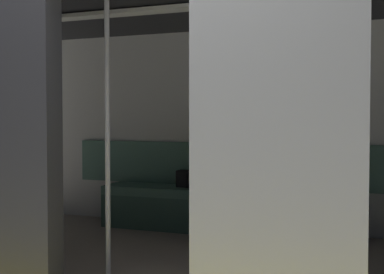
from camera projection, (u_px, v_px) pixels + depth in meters
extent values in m
cube|color=#ADAFB5|center=(276.00, 138.00, 2.46)|extent=(0.89, 0.12, 2.05)
cube|color=black|center=(276.00, 89.00, 2.44)|extent=(0.49, 0.02, 0.55)
cube|color=gray|center=(193.00, 257.00, 3.97)|extent=(6.08, 2.45, 0.01)
cube|color=silver|center=(232.00, 129.00, 5.08)|extent=(6.08, 0.10, 2.05)
cube|color=#4C7566|center=(231.00, 165.00, 5.04)|extent=(3.52, 0.06, 0.45)
cube|color=white|center=(193.00, 7.00, 3.90)|extent=(4.48, 0.16, 0.03)
cube|color=#4C7566|center=(225.00, 194.00, 4.84)|extent=(2.55, 0.44, 0.09)
cube|color=#39574C|center=(219.00, 219.00, 4.66)|extent=(2.55, 0.04, 0.34)
cube|color=#D8CC4C|center=(225.00, 164.00, 4.81)|extent=(0.39, 0.24, 0.50)
sphere|color=tan|center=(225.00, 129.00, 4.80)|extent=(0.21, 0.21, 0.21)
sphere|color=black|center=(225.00, 126.00, 4.81)|extent=(0.19, 0.19, 0.19)
cylinder|color=#D8CC4C|center=(248.00, 162.00, 4.71)|extent=(0.08, 0.08, 0.44)
cylinder|color=#D8CC4C|center=(201.00, 161.00, 4.85)|extent=(0.08, 0.08, 0.44)
cylinder|color=#2D2D38|center=(230.00, 187.00, 4.60)|extent=(0.16, 0.41, 0.14)
cylinder|color=#2D2D38|center=(211.00, 187.00, 4.65)|extent=(0.16, 0.41, 0.14)
cylinder|color=#2D2D38|center=(225.00, 217.00, 4.42)|extent=(0.10, 0.10, 0.39)
cylinder|color=#2D2D38|center=(206.00, 216.00, 4.47)|extent=(0.10, 0.10, 0.39)
cube|color=black|center=(224.00, 241.00, 4.38)|extent=(0.11, 0.23, 0.06)
cube|color=black|center=(205.00, 240.00, 4.43)|extent=(0.11, 0.23, 0.06)
cube|color=black|center=(190.00, 179.00, 4.98)|extent=(0.26, 0.14, 0.17)
cube|color=black|center=(187.00, 180.00, 4.91)|extent=(0.02, 0.01, 0.14)
cube|color=silver|center=(265.00, 189.00, 4.72)|extent=(0.20, 0.25, 0.03)
cylinder|color=silver|center=(108.00, 135.00, 3.40)|extent=(0.04, 0.04, 2.03)
cylinder|color=silver|center=(216.00, 136.00, 3.20)|extent=(0.04, 0.04, 2.03)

